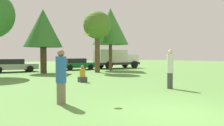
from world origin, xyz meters
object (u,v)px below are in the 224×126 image
(bystander_sitting, at_px, (82,75))
(delivery_truck_white, at_px, (115,58))
(frisbee, at_px, (86,34))
(tree_4, at_px, (110,27))
(person_thrower, at_px, (61,76))
(person_catcher, at_px, (170,69))
(tree_3, at_px, (97,26))
(tree_2, at_px, (43,29))
(parked_car_green, at_px, (77,64))
(parked_car_silver, at_px, (12,65))

(bystander_sitting, bearing_deg, delivery_truck_white, 47.26)
(frisbee, height_order, tree_4, tree_4)
(person_thrower, height_order, bystander_sitting, person_thrower)
(person_catcher, distance_m, tree_3, 11.38)
(person_catcher, xyz_separation_m, delivery_truck_white, (7.62, 15.43, 0.33))
(person_catcher, height_order, tree_2, tree_2)
(tree_4, relative_size, delivery_truck_white, 1.08)
(person_catcher, distance_m, tree_4, 13.85)
(person_catcher, xyz_separation_m, tree_3, (2.18, 10.62, 3.44))
(frisbee, xyz_separation_m, parked_car_green, (6.61, 15.22, -1.69))
(bystander_sitting, xyz_separation_m, parked_car_green, (4.58, 10.79, 0.27))
(person_catcher, height_order, parked_car_silver, person_catcher)
(person_catcher, height_order, tree_4, tree_4)
(tree_3, bearing_deg, frisbee, -122.19)
(tree_4, bearing_deg, delivery_truck_white, 47.91)
(frisbee, relative_size, tree_3, 0.04)
(person_catcher, relative_size, tree_4, 0.28)
(person_catcher, relative_size, parked_car_silver, 0.42)
(tree_2, bearing_deg, tree_3, -24.38)
(tree_4, height_order, parked_car_silver, tree_4)
(person_thrower, xyz_separation_m, person_catcher, (5.47, 0.17, 0.06))
(person_thrower, distance_m, bystander_sitting, 5.82)
(tree_3, xyz_separation_m, tree_4, (2.69, 1.77, 0.40))
(person_thrower, distance_m, parked_car_silver, 16.01)
(person_thrower, bearing_deg, delivery_truck_white, 48.21)
(tree_2, xyz_separation_m, parked_car_green, (4.58, 2.82, -3.39))
(tree_2, bearing_deg, delivery_truck_white, 15.59)
(bystander_sitting, relative_size, tree_2, 0.17)
(delivery_truck_white, bearing_deg, parked_car_green, -177.96)
(tree_3, relative_size, parked_car_green, 1.44)
(bystander_sitting, xyz_separation_m, tree_3, (4.50, 5.94, 3.99))
(bystander_sitting, xyz_separation_m, tree_4, (7.18, 7.70, 4.39))
(frisbee, bearing_deg, parked_car_green, 66.53)
(delivery_truck_white, bearing_deg, tree_2, -161.90)
(tree_3, height_order, parked_car_green, tree_3)
(tree_4, distance_m, delivery_truck_white, 5.39)
(parked_car_green, bearing_deg, person_catcher, -95.81)
(person_catcher, distance_m, tree_2, 13.24)
(tree_4, bearing_deg, parked_car_green, 130.16)
(frisbee, relative_size, delivery_truck_white, 0.04)
(frisbee, height_order, delivery_truck_white, frisbee)
(person_thrower, relative_size, frisbee, 7.09)
(person_catcher, height_order, tree_3, tree_3)
(person_thrower, relative_size, parked_car_green, 0.43)
(tree_3, distance_m, delivery_truck_white, 7.90)
(tree_2, bearing_deg, person_thrower, -103.82)
(parked_car_silver, xyz_separation_m, delivery_truck_white, (12.05, -0.37, 0.62))
(parked_car_silver, bearing_deg, frisbee, -87.18)
(parked_car_green, distance_m, delivery_truck_white, 5.39)
(tree_3, bearing_deg, parked_car_silver, 141.90)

